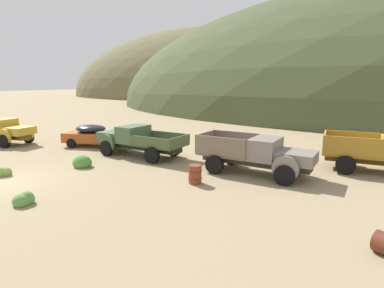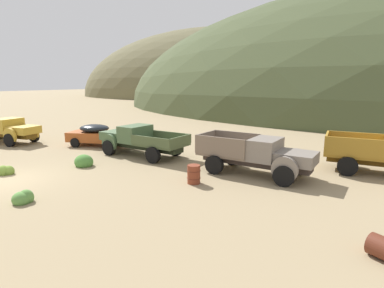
# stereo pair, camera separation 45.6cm
# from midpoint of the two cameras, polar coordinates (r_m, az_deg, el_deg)

# --- Properties ---
(ground_plane) EXTENTS (300.00, 300.00, 0.00)m
(ground_plane) POSITION_cam_midpoint_polar(r_m,az_deg,el_deg) (16.95, -31.02, -5.97)
(ground_plane) COLOR #998460
(hill_center) EXTENTS (92.80, 51.92, 41.83)m
(hill_center) POSITION_cam_midpoint_polar(r_m,az_deg,el_deg) (99.32, 2.98, 8.72)
(hill_center) COLOR brown
(hill_center) RESTS_ON ground
(truck_faded_yellow) EXTENTS (6.48, 2.70, 1.89)m
(truck_faded_yellow) POSITION_cam_midpoint_polar(r_m,az_deg,el_deg) (27.34, -30.61, 2.25)
(truck_faded_yellow) COLOR brown
(truck_faded_yellow) RESTS_ON ground
(car_oxide_orange) EXTENTS (4.74, 2.93, 1.57)m
(car_oxide_orange) POSITION_cam_midpoint_polar(r_m,az_deg,el_deg) (23.41, -16.26, 1.67)
(car_oxide_orange) COLOR #A34C1E
(car_oxide_orange) RESTS_ON ground
(truck_weathered_green) EXTENTS (6.19, 2.83, 1.89)m
(truck_weathered_green) POSITION_cam_midpoint_polar(r_m,az_deg,el_deg) (19.86, -9.59, 0.86)
(truck_weathered_green) COLOR #232B1B
(truck_weathered_green) RESTS_ON ground
(truck_primer_gray) EXTENTS (5.95, 2.81, 1.91)m
(truck_primer_gray) POSITION_cam_midpoint_polar(r_m,az_deg,el_deg) (15.65, 13.70, -2.13)
(truck_primer_gray) COLOR #3D322D
(truck_primer_gray) RESTS_ON ground
(oil_drum_spare) EXTENTS (0.64, 0.64, 0.87)m
(oil_drum_spare) POSITION_cam_midpoint_polar(r_m,az_deg,el_deg) (14.16, 1.26, -5.64)
(oil_drum_spare) COLOR brown
(oil_drum_spare) RESTS_ON ground
(bush_between_trucks) EXTENTS (1.23, 0.96, 0.95)m
(bush_between_trucks) POSITION_cam_midpoint_polar(r_m,az_deg,el_deg) (24.74, -6.24, 1.22)
(bush_between_trucks) COLOR #3D702D
(bush_between_trucks) RESTS_ON ground
(bush_back_edge) EXTENTS (0.94, 0.92, 0.98)m
(bush_back_edge) POSITION_cam_midpoint_polar(r_m,az_deg,el_deg) (19.21, 10.07, -1.84)
(bush_back_edge) COLOR #4C8438
(bush_back_edge) RESTS_ON ground
(bush_front_right) EXTENTS (0.75, 0.79, 0.63)m
(bush_front_right) POSITION_cam_midpoint_polar(r_m,az_deg,el_deg) (13.64, -28.08, -8.91)
(bush_front_right) COLOR #5B8E42
(bush_front_right) RESTS_ON ground
(bush_lone_scrub) EXTENTS (0.74, 0.70, 0.61)m
(bush_lone_scrub) POSITION_cam_midpoint_polar(r_m,az_deg,el_deg) (18.07, -30.71, -4.42)
(bush_lone_scrub) COLOR olive
(bush_lone_scrub) RESTS_ON ground
(bush_front_left) EXTENTS (1.07, 0.96, 0.83)m
(bush_front_left) POSITION_cam_midpoint_polar(r_m,az_deg,el_deg) (18.05, -18.71, -3.22)
(bush_front_left) COLOR #4C8438
(bush_front_left) RESTS_ON ground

